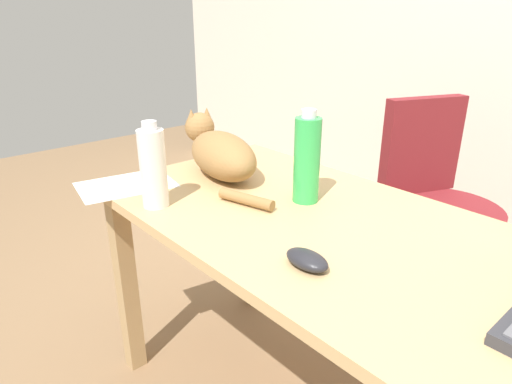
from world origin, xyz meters
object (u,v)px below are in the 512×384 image
Objects in this scene: computer_mouse at (307,260)px; water_bottle at (153,168)px; spray_bottle at (307,159)px; office_chair at (432,232)px; cat at (220,152)px.

water_bottle is (-0.52, -0.08, 0.10)m from computer_mouse.
spray_bottle reaches higher than computer_mouse.
spray_bottle is (-0.26, 0.27, 0.11)m from computer_mouse.
office_chair reaches higher than cat.
spray_bottle is at bearing 133.11° from computer_mouse.
office_chair is 0.85m from spray_bottle.
computer_mouse is at bearing -20.42° from cat.
cat is 0.36m from spray_bottle.
spray_bottle is (-0.07, -0.72, 0.45)m from office_chair.
spray_bottle is at bearing 7.73° from cat.
cat is 2.17× the size of spray_bottle.
computer_mouse is 0.40× the size of spray_bottle.
spray_bottle reaches higher than water_bottle.
cat is 2.39× the size of water_bottle.
spray_bottle is at bearing 53.17° from water_bottle.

